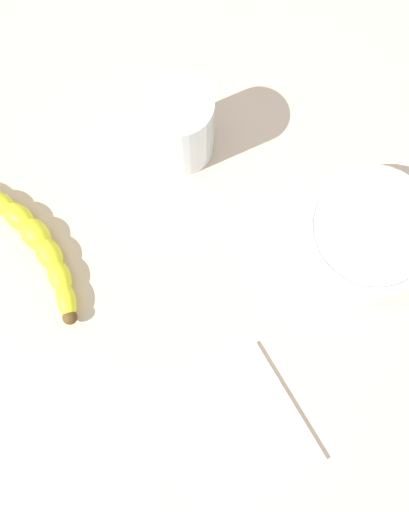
{
  "coord_description": "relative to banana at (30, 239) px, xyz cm",
  "views": [
    {
      "loc": [
        20.21,
        -14.46,
        75.69
      ],
      "look_at": [
        5.36,
        -2.44,
        5.0
      ],
      "focal_mm": 43.16,
      "sensor_mm": 36.0,
      "label": 1
    }
  ],
  "objects": [
    {
      "name": "banana",
      "position": [
        0.0,
        0.0,
        0.0
      ],
      "size": [
        23.34,
        6.09,
        3.25
      ],
      "rotation": [
        0.0,
        0.0,
        3.17
      ],
      "color": "yellow",
      "rests_on": "wooden_tabletop"
    },
    {
      "name": "smoothie_glass",
      "position": [
        1.52,
        22.24,
        3.6
      ],
      "size": [
        8.02,
        8.02,
        11.23
      ],
      "color": "silver",
      "rests_on": "wooden_tabletop"
    },
    {
      "name": "folded_napkin",
      "position": [
        33.25,
        6.12,
        -1.33
      ],
      "size": [
        16.91,
        14.41,
        0.6
      ],
      "primitive_type": "cube",
      "rotation": [
        0.0,
        0.0,
        -0.15
      ],
      "color": "white",
      "rests_on": "wooden_tabletop"
    },
    {
      "name": "ceramic_bowl",
      "position": [
        25.34,
        32.02,
        1.23
      ],
      "size": [
        16.47,
        16.47,
        4.79
      ],
      "color": "white",
      "rests_on": "wooden_tabletop"
    },
    {
      "name": "wooden_tabletop",
      "position": [
        9.68,
        17.41,
        -3.13
      ],
      "size": [
        120.0,
        120.0,
        3.0
      ],
      "primitive_type": "cube",
      "color": "beige",
      "rests_on": "ground"
    }
  ]
}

